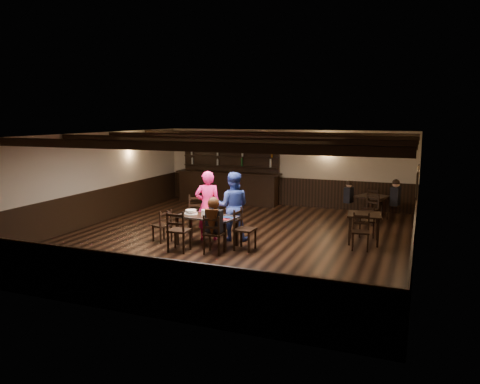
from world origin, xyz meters
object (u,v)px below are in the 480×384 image
(chair_near_left, at_px, (177,228))
(man_blue, at_px, (233,206))
(chair_near_right, at_px, (213,231))
(bar_counter, at_px, (229,183))
(dining_table, at_px, (207,219))
(woman_pink, at_px, (208,206))
(cake, at_px, (191,212))

(chair_near_left, relative_size, man_blue, 0.57)
(chair_near_right, height_order, bar_counter, bar_counter)
(dining_table, bearing_deg, bar_counter, 107.45)
(chair_near_right, relative_size, woman_pink, 0.52)
(chair_near_left, relative_size, chair_near_right, 1.08)
(dining_table, xyz_separation_m, chair_near_left, (-0.40, -0.77, -0.07))
(cake, bearing_deg, man_blue, 38.18)
(chair_near_right, relative_size, man_blue, 0.53)
(dining_table, distance_m, cake, 0.50)
(cake, relative_size, bar_counter, 0.09)
(cake, xyz_separation_m, bar_counter, (-1.28, 5.50, -0.07))
(chair_near_right, bearing_deg, cake, 142.90)
(bar_counter, bearing_deg, man_blue, -66.09)
(chair_near_right, bearing_deg, woman_pink, 120.24)
(dining_table, height_order, chair_near_left, chair_near_left)
(chair_near_left, distance_m, man_blue, 1.74)
(bar_counter, bearing_deg, dining_table, -72.55)
(dining_table, relative_size, man_blue, 0.87)
(dining_table, xyz_separation_m, bar_counter, (-1.75, 5.58, 0.06))
(chair_near_right, distance_m, cake, 1.19)
(man_blue, bearing_deg, bar_counter, -80.82)
(bar_counter, bearing_deg, cake, -76.91)
(chair_near_left, bearing_deg, chair_near_right, 9.52)
(man_blue, xyz_separation_m, bar_counter, (-2.14, 4.83, -0.16))
(woman_pink, bearing_deg, chair_near_left, 59.39)
(cake, bearing_deg, dining_table, -8.84)
(dining_table, bearing_deg, chair_near_right, -54.23)
(dining_table, distance_m, bar_counter, 5.85)
(chair_near_left, distance_m, chair_near_right, 0.86)
(chair_near_left, relative_size, bar_counter, 0.26)
(man_blue, height_order, cake, man_blue)
(dining_table, height_order, cake, cake)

